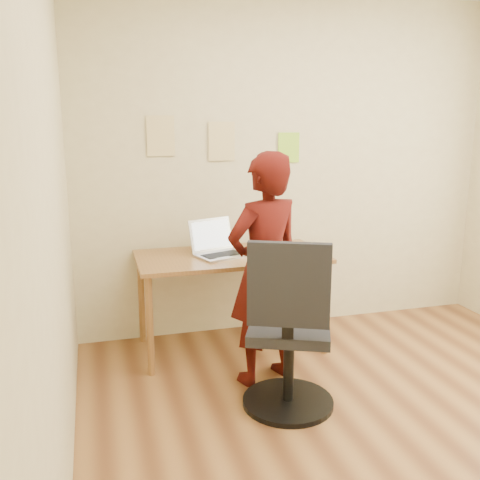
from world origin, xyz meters
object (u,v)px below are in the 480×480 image
object	(u,v)px
desk	(231,266)
person	(265,270)
office_chair	(289,339)
laptop	(218,248)
phone	(277,258)

from	to	relation	value
desk	person	size ratio (longest dim) A/B	0.91
desk	office_chair	world-z (taller)	office_chair
laptop	office_chair	distance (m)	1.08
phone	office_chair	distance (m)	0.85
office_chair	phone	bearing A→B (deg)	99.04
desk	phone	bearing A→B (deg)	-35.61
person	laptop	bearing A→B (deg)	-92.20
desk	laptop	bearing A→B (deg)	167.78
office_chair	desk	bearing A→B (deg)	118.80
person	desk	bearing A→B (deg)	-100.64
phone	person	distance (m)	0.41
laptop	phone	bearing A→B (deg)	-49.82
office_chair	person	bearing A→B (deg)	115.03
person	phone	bearing A→B (deg)	-140.15
laptop	phone	world-z (taller)	laptop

